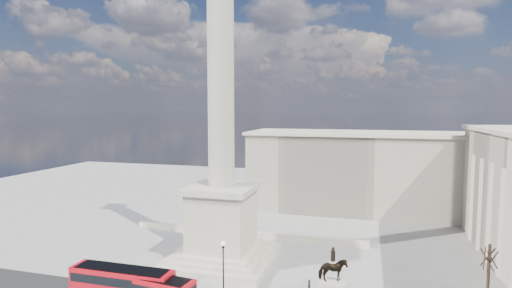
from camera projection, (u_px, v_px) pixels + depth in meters
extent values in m
plane|color=#9C9A94|center=(208.00, 275.00, 51.43)|extent=(180.00, 180.00, 0.00)
cube|color=beige|center=(222.00, 258.00, 56.18)|extent=(14.00, 14.00, 1.00)
cube|color=beige|center=(222.00, 253.00, 56.11)|extent=(12.00, 12.00, 0.50)
cube|color=beige|center=(222.00, 249.00, 56.07)|extent=(10.00, 10.00, 0.50)
cube|color=beige|center=(222.00, 220.00, 55.69)|extent=(8.00, 8.00, 8.00)
cube|color=beige|center=(222.00, 189.00, 55.30)|extent=(9.00, 9.00, 0.80)
cylinder|color=#B7B098|center=(221.00, 61.00, 53.76)|extent=(3.60, 3.60, 34.00)
cube|color=beige|center=(245.00, 234.00, 66.71)|extent=(40.00, 0.60, 1.10)
cube|color=beige|center=(370.00, 173.00, 83.60)|extent=(50.00, 16.00, 16.00)
cube|color=beige|center=(371.00, 133.00, 82.87)|extent=(51.00, 17.00, 0.60)
cube|color=#BB0914|center=(122.00, 288.00, 42.46)|extent=(11.35, 2.60, 4.18)
cube|color=black|center=(122.00, 278.00, 42.36)|extent=(10.89, 2.66, 0.93)
cube|color=black|center=(122.00, 268.00, 42.27)|extent=(10.21, 2.34, 0.06)
cube|color=black|center=(147.00, 284.00, 41.30)|extent=(10.28, 3.51, 0.86)
cube|color=black|center=(147.00, 276.00, 41.22)|extent=(9.62, 3.14, 0.06)
cylinder|color=black|center=(223.00, 271.00, 45.32)|extent=(0.16, 0.16, 6.00)
cylinder|color=black|center=(223.00, 247.00, 45.06)|extent=(0.30, 0.30, 0.30)
sphere|color=silver|center=(223.00, 244.00, 45.03)|extent=(0.56, 0.56, 0.56)
imported|color=black|center=(333.00, 270.00, 40.54)|extent=(3.09, 2.18, 2.38)
cylinder|color=black|center=(333.00, 256.00, 40.41)|extent=(0.44, 0.44, 1.06)
sphere|color=black|center=(333.00, 249.00, 40.35)|extent=(0.32, 0.32, 0.32)
cylinder|color=#332319|center=(488.00, 277.00, 42.53)|extent=(0.33, 0.33, 7.11)
imported|color=black|center=(309.00, 286.00, 46.57)|extent=(0.50, 0.96, 1.57)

